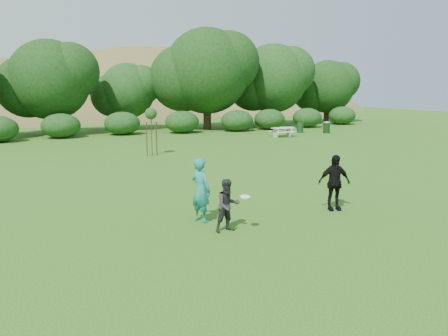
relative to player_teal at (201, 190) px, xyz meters
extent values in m
plane|color=#19470C|center=(1.90, -0.61, -0.98)|extent=(120.00, 120.00, 0.00)
imported|color=#1B7D73|center=(0.00, 0.00, 0.00)|extent=(0.70, 0.84, 1.95)
imported|color=#252527|center=(0.33, -1.18, -0.22)|extent=(0.75, 0.60, 1.50)
imported|color=black|center=(4.46, -0.68, -0.05)|extent=(1.17, 0.72, 1.85)
cylinder|color=#163E1F|center=(18.21, 20.87, -0.53)|extent=(0.60, 0.60, 0.90)
cylinder|color=white|center=(0.72, -1.48, 0.05)|extent=(0.27, 0.27, 0.06)
cylinder|color=#3F2618|center=(2.32, 13.35, 0.27)|extent=(0.05, 0.05, 2.50)
sphere|color=#224A1A|center=(2.32, 13.35, 1.52)|extent=(0.70, 0.70, 0.70)
cylinder|color=#3E2618|center=(2.02, 13.35, 0.02)|extent=(0.06, 0.06, 2.00)
cylinder|color=#3B2417|center=(2.62, 13.35, 0.02)|extent=(0.06, 0.06, 2.00)
cube|color=beige|center=(14.98, 18.70, -0.26)|extent=(1.80, 0.75, 0.08)
cube|color=#AFAFA4|center=(14.33, 18.70, -0.64)|extent=(0.10, 0.70, 0.68)
cube|color=beige|center=(15.63, 18.70, -0.64)|extent=(0.10, 0.70, 0.68)
cube|color=silver|center=(14.98, 18.10, -0.54)|extent=(1.80, 0.28, 0.06)
cube|color=#B3B3A5|center=(14.98, 19.30, -0.54)|extent=(1.80, 0.28, 0.06)
cylinder|color=black|center=(20.13, 19.52, -0.53)|extent=(0.60, 0.60, 0.90)
ellipsoid|color=gray|center=(20.13, 19.52, -0.03)|extent=(0.60, 0.60, 0.20)
ellipsoid|color=olive|center=(21.90, 71.39, -15.28)|extent=(100.00, 64.00, 52.00)
ellipsoid|color=olive|center=(-3.10, 57.39, -8.68)|extent=(80.00, 50.00, 28.00)
ellipsoid|color=olive|center=(31.90, 59.39, -7.58)|extent=(60.00, 44.00, 24.00)
cylinder|color=#3A2616|center=(-2.10, 28.39, 0.42)|extent=(0.68, 0.68, 2.80)
sphere|color=#194214|center=(-2.10, 28.39, 3.68)|extent=(6.73, 6.73, 6.73)
cylinder|color=#3A2616|center=(4.90, 30.39, 0.16)|extent=(0.60, 0.60, 2.27)
sphere|color=#194214|center=(4.90, 30.39, 2.74)|extent=(5.22, 5.22, 5.22)
cylinder|color=#3A2616|center=(11.90, 27.39, 0.69)|extent=(0.76, 0.76, 3.32)
sphere|color=#194214|center=(11.90, 27.39, 4.59)|extent=(8.12, 8.12, 8.12)
cylinder|color=#3A2616|center=(19.90, 28.39, 0.51)|extent=(0.71, 0.71, 2.97)
sphere|color=#194214|center=(19.90, 28.39, 3.98)|extent=(7.19, 7.19, 7.19)
cylinder|color=#3A2616|center=(27.90, 29.39, 0.25)|extent=(0.62, 0.62, 2.45)
sphere|color=#194214|center=(27.90, 29.39, 3.14)|extent=(6.03, 6.03, 6.03)
camera|label=1|loc=(-4.81, -11.81, 3.02)|focal=35.00mm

